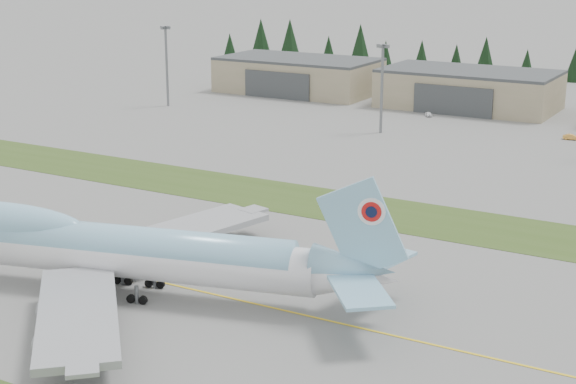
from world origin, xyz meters
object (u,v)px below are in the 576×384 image
Objects in this scene: boeing_747_freighter at (116,249)px; service_vehicle_a at (428,117)px; hangar_left at (298,75)px; hangar_center at (469,89)px; service_vehicle_b at (571,140)px.

service_vehicle_a is (-9.27, 137.86, -6.05)m from boeing_747_freighter.
hangar_center is (55.00, 0.00, 0.00)m from hangar_left.
hangar_center is at bearing 39.39° from service_vehicle_a.
boeing_747_freighter is 1.46× the size of hangar_center.
service_vehicle_b is (35.08, -28.46, -5.39)m from hangar_center.
hangar_center is 12.00× the size of service_vehicle_b.
boeing_747_freighter is at bearing -88.42° from hangar_center.
service_vehicle_b reaches higher than service_vehicle_a.
service_vehicle_a is at bearing 79.56° from boeing_747_freighter.
boeing_747_freighter is 17.46× the size of service_vehicle_b.
hangar_left is at bearing 125.56° from service_vehicle_a.
service_vehicle_a is at bearing 65.56° from service_vehicle_b.
service_vehicle_a is at bearing -105.67° from hangar_center.
hangar_center is at bearing 0.00° from hangar_left.
hangar_left is 94.62m from service_vehicle_b.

